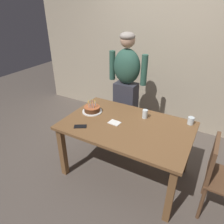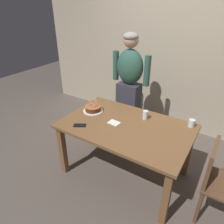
% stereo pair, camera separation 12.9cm
% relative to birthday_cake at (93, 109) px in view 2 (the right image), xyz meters
% --- Properties ---
extents(ground_plane, '(10.00, 10.00, 0.00)m').
position_rel_birthday_cake_xyz_m(ground_plane, '(0.53, -0.07, -0.78)').
color(ground_plane, '#564C44').
extents(back_wall, '(5.20, 0.10, 2.60)m').
position_rel_birthday_cake_xyz_m(back_wall, '(0.53, 1.48, 0.52)').
color(back_wall, tan).
rests_on(back_wall, ground_plane).
extents(dining_table, '(1.50, 0.96, 0.74)m').
position_rel_birthday_cake_xyz_m(dining_table, '(0.53, -0.07, -0.13)').
color(dining_table, brown).
rests_on(dining_table, ground_plane).
extents(birthday_cake, '(0.26, 0.26, 0.16)m').
position_rel_birthday_cake_xyz_m(birthday_cake, '(0.00, 0.00, 0.00)').
color(birthday_cake, white).
rests_on(birthday_cake, dining_table).
extents(water_glass_near, '(0.07, 0.07, 0.09)m').
position_rel_birthday_cake_xyz_m(water_glass_near, '(1.19, 0.31, 0.01)').
color(water_glass_near, silver).
rests_on(water_glass_near, dining_table).
extents(water_glass_far, '(0.06, 0.06, 0.11)m').
position_rel_birthday_cake_xyz_m(water_glass_far, '(0.66, 0.19, 0.02)').
color(water_glass_far, silver).
rests_on(water_glass_far, dining_table).
extents(cell_phone, '(0.16, 0.14, 0.01)m').
position_rel_birthday_cake_xyz_m(cell_phone, '(0.08, -0.37, -0.03)').
color(cell_phone, black).
rests_on(cell_phone, dining_table).
extents(napkin_stack, '(0.14, 0.11, 0.01)m').
position_rel_birthday_cake_xyz_m(napkin_stack, '(0.39, -0.10, -0.03)').
color(napkin_stack, white).
rests_on(napkin_stack, dining_table).
extents(person_man_bearded, '(0.61, 0.27, 1.66)m').
position_rel_birthday_cake_xyz_m(person_man_bearded, '(0.13, 0.74, 0.10)').
color(person_man_bearded, '#33333D').
rests_on(person_man_bearded, ground_plane).
extents(dining_chair, '(0.42, 0.42, 0.87)m').
position_rel_birthday_cake_xyz_m(dining_chair, '(1.59, -0.12, -0.26)').
color(dining_chair, brown).
rests_on(dining_chair, ground_plane).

